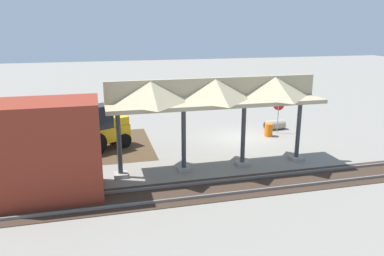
{
  "coord_description": "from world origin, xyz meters",
  "views": [
    {
      "loc": [
        9.24,
        22.91,
        7.49
      ],
      "look_at": [
        3.96,
        2.23,
        1.6
      ],
      "focal_mm": 35.0,
      "sensor_mm": 36.0,
      "label": 1
    }
  ],
  "objects": [
    {
      "name": "ground_plane",
      "position": [
        0.0,
        0.0,
        0.0
      ],
      "size": [
        120.0,
        120.0,
        0.0
      ],
      "primitive_type": "plane",
      "color": "gray"
    },
    {
      "name": "dirt_work_zone",
      "position": [
        10.72,
        -0.59,
        0.0
      ],
      "size": [
        9.27,
        7.0,
        0.01
      ],
      "primitive_type": "cube",
      "color": "#4C3823",
      "rests_on": "ground"
    },
    {
      "name": "rail_tracks",
      "position": [
        0.0,
        7.47,
        0.03
      ],
      "size": [
        60.0,
        2.58,
        0.15
      ],
      "color": "slate",
      "rests_on": "ground"
    },
    {
      "name": "backhoe",
      "position": [
        9.21,
        0.1,
        1.27
      ],
      "size": [
        5.02,
        3.55,
        2.82
      ],
      "color": "#EAB214",
      "rests_on": "ground"
    },
    {
      "name": "platform_canopy",
      "position": [
        3.41,
        4.78,
        4.15
      ],
      "size": [
        11.14,
        3.2,
        4.9
      ],
      "color": "#9E998E",
      "rests_on": "ground"
    },
    {
      "name": "dirt_mound",
      "position": [
        12.35,
        -1.21,
        0.0
      ],
      "size": [
        6.33,
        6.33,
        1.88
      ],
      "primitive_type": "cone",
      "color": "#4C3823",
      "rests_on": "ground"
    },
    {
      "name": "stop_sign",
      "position": [
        -3.05,
        -0.56,
        1.76
      ],
      "size": [
        0.68,
        0.39,
        2.44
      ],
      "color": "gray",
      "rests_on": "ground"
    },
    {
      "name": "brick_utility_building",
      "position": [
        11.51,
        6.3,
        2.19
      ],
      "size": [
        4.5,
        2.89,
        4.38
      ],
      "primitive_type": "cube",
      "color": "maroon",
      "rests_on": "ground"
    },
    {
      "name": "concrete_pipe",
      "position": [
        -3.28,
        -1.49,
        0.36
      ],
      "size": [
        1.6,
        0.82,
        0.71
      ],
      "color": "#9E9384",
      "rests_on": "ground"
    },
    {
      "name": "traffic_barrel",
      "position": [
        -2.1,
        -0.0,
        0.45
      ],
      "size": [
        0.56,
        0.56,
        0.9
      ],
      "primitive_type": "cylinder",
      "color": "orange",
      "rests_on": "ground"
    }
  ]
}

